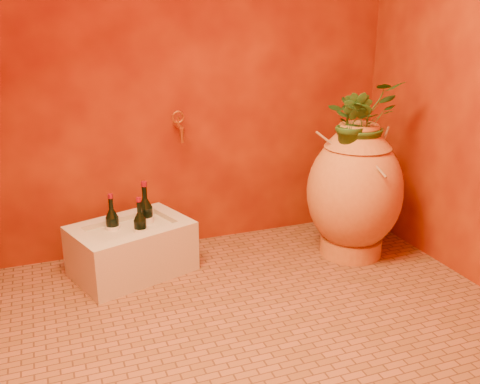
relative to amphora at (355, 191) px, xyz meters
name	(u,v)px	position (x,y,z in m)	size (l,w,h in m)	color
floor	(256,317)	(-0.82, -0.47, -0.40)	(2.50, 2.50, 0.00)	brown
wall_back	(193,41)	(-0.82, 0.53, 0.85)	(2.50, 0.02, 2.50)	#580E05
amphora	(355,191)	(0.00, 0.00, 0.00)	(0.68, 0.68, 0.81)	#B87234
stone_basin	(132,250)	(-1.30, 0.22, -0.26)	(0.73, 0.62, 0.29)	beige
wine_bottle_a	(146,219)	(-1.19, 0.29, -0.12)	(0.08, 0.08, 0.35)	black
wine_bottle_b	(141,230)	(-1.25, 0.17, -0.14)	(0.07, 0.07, 0.30)	black
wine_bottle_c	(113,228)	(-1.39, 0.26, -0.13)	(0.08, 0.08, 0.31)	black
wall_tap	(179,125)	(-0.94, 0.44, 0.38)	(0.08, 0.16, 0.17)	#A96C27
plant_main	(361,121)	(0.01, 0.01, 0.42)	(0.41, 0.36, 0.46)	#234D1B
plant_side	(354,123)	(-0.08, -0.06, 0.43)	(0.20, 0.16, 0.36)	#234D1B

